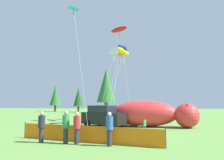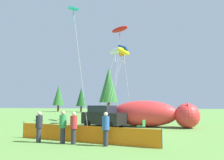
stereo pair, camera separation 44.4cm
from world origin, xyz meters
The scene contains 18 objects.
ground_plane centered at (0.00, 0.00, 0.00)m, with size 120.00×120.00×0.00m, color #609342.
parked_car centered at (-2.06, 3.64, 0.98)m, with size 4.52×3.46×2.00m.
folding_chair centered at (1.61, 0.60, 0.54)m, with size 0.71×0.71×0.94m.
inflatable_cat centered at (2.49, 4.25, 1.13)m, with size 8.29×3.48×2.45m.
safety_fence centered at (-1.73, -4.34, 0.47)m, with size 8.86×2.28×1.04m.
spectator_in_blue_shirt centered at (-4.27, -4.76, 0.97)m, with size 0.39×0.39×1.78m.
spectator_in_black_shirt centered at (-0.24, -5.22, 0.98)m, with size 0.39×0.39×1.79m.
spectator_in_grey_shirt centered at (-2.11, -4.96, 0.97)m, with size 0.39×0.39×1.79m.
spectator_in_green_shirt centered at (-2.79, -4.83, 1.00)m, with size 0.40×0.40×1.83m.
kite_orange_flower centered at (-1.09, 10.56, 8.54)m, with size 2.55×2.01×8.99m.
kite_red_lizard centered at (-1.03, 8.35, 10.95)m, with size 2.29×2.01×11.42m.
kite_blue_box centered at (-0.34, 5.72, 7.89)m, with size 1.41×1.10×8.34m.
kite_teal_diamond centered at (-4.66, 2.08, 10.79)m, with size 2.08×1.21×11.31m.
kite_white_ghost centered at (-1.72, 9.31, 8.53)m, with size 3.11×2.88×9.00m.
kite_yellow_hero centered at (-0.32, 5.77, 7.64)m, with size 2.51×3.44×8.08m.
horizon_tree_east centered at (-18.87, 33.43, 3.92)m, with size 2.68×2.68×6.39m.
horizon_tree_west centered at (-5.67, 28.10, 5.79)m, with size 3.95×3.95×9.43m.
horizon_tree_mid centered at (-12.95, 32.68, 3.48)m, with size 2.38×2.38×5.67m.
Camera 2 is at (1.87, -16.88, 2.34)m, focal length 35.00 mm.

